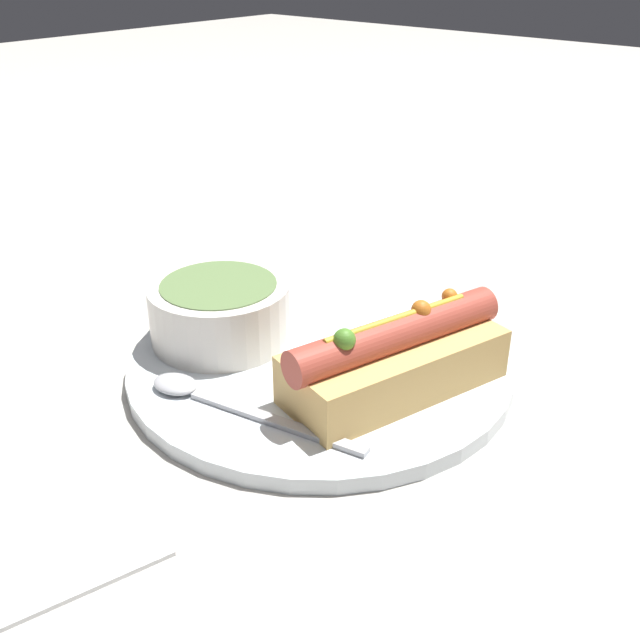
# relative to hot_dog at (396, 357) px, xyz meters

# --- Properties ---
(ground_plane) EXTENTS (4.00, 4.00, 0.00)m
(ground_plane) POSITION_rel_hot_dog_xyz_m (-0.00, 0.07, -0.04)
(ground_plane) COLOR #BCB7AD
(dinner_plate) EXTENTS (0.30, 0.30, 0.01)m
(dinner_plate) POSITION_rel_hot_dog_xyz_m (-0.00, 0.07, -0.03)
(dinner_plate) COLOR white
(dinner_plate) RESTS_ON ground_plane
(hot_dog) EXTENTS (0.17, 0.11, 0.07)m
(hot_dog) POSITION_rel_hot_dog_xyz_m (0.00, 0.00, 0.00)
(hot_dog) COLOR #DBAD60
(hot_dog) RESTS_ON dinner_plate
(soup_bowl) EXTENTS (0.11, 0.11, 0.05)m
(soup_bowl) POSITION_rel_hot_dog_xyz_m (-0.03, 0.15, 0.00)
(soup_bowl) COLOR silver
(soup_bowl) RESTS_ON dinner_plate
(spoon) EXTENTS (0.05, 0.17, 0.01)m
(spoon) POSITION_rel_hot_dog_xyz_m (-0.10, 0.09, -0.02)
(spoon) COLOR #B7B7BC
(spoon) RESTS_ON dinner_plate
(napkin) EXTENTS (0.16, 0.11, 0.01)m
(napkin) POSITION_rel_hot_dog_xyz_m (-0.26, 0.06, -0.03)
(napkin) COLOR white
(napkin) RESTS_ON ground_plane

